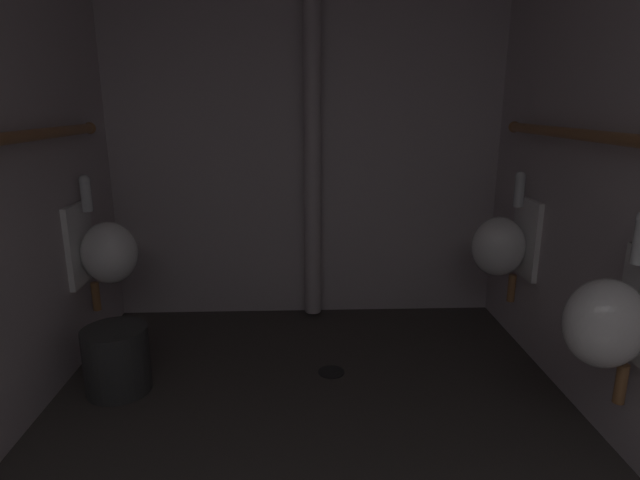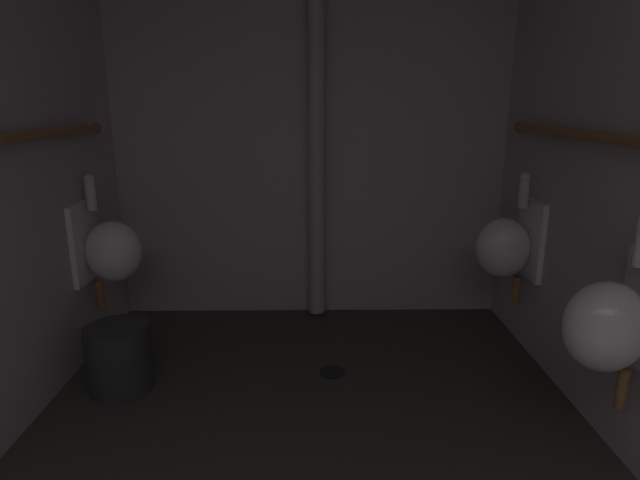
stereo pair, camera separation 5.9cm
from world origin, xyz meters
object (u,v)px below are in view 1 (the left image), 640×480
(urinal_left_mid, at_px, (105,251))
(standpipe_back_wall, at_px, (312,131))
(urinal_right_far, at_px, (502,245))
(floor_drain, at_px, (331,372))
(urinal_right_mid, at_px, (611,321))
(waste_bin, at_px, (117,360))

(urinal_left_mid, height_order, standpipe_back_wall, standpipe_back_wall)
(urinal_right_far, relative_size, floor_drain, 5.39)
(urinal_left_mid, bearing_deg, floor_drain, -12.30)
(urinal_right_mid, relative_size, floor_drain, 5.39)
(urinal_right_mid, height_order, floor_drain, urinal_right_mid)
(floor_drain, bearing_deg, urinal_right_mid, -37.59)
(urinal_right_far, bearing_deg, floor_drain, -162.74)
(urinal_left_mid, relative_size, waste_bin, 2.31)
(urinal_left_mid, height_order, waste_bin, urinal_left_mid)
(urinal_left_mid, xyz_separation_m, urinal_right_far, (2.20, 0.04, 0.00))
(standpipe_back_wall, xyz_separation_m, waste_bin, (-0.99, -0.91, -1.06))
(standpipe_back_wall, xyz_separation_m, floor_drain, (0.08, -0.78, -1.21))
(urinal_left_mid, bearing_deg, urinal_right_mid, -24.94)
(urinal_left_mid, xyz_separation_m, waste_bin, (0.15, -0.39, -0.45))
(urinal_right_mid, height_order, standpipe_back_wall, standpipe_back_wall)
(urinal_right_far, height_order, waste_bin, urinal_right_far)
(standpipe_back_wall, relative_size, waste_bin, 7.29)
(urinal_left_mid, height_order, urinal_right_mid, same)
(standpipe_back_wall, bearing_deg, floor_drain, -84.46)
(floor_drain, xyz_separation_m, waste_bin, (-1.06, -0.13, 0.16))
(urinal_right_far, relative_size, standpipe_back_wall, 0.32)
(urinal_right_mid, distance_m, floor_drain, 1.38)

